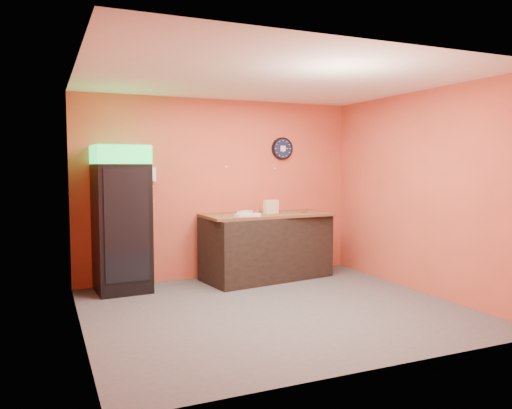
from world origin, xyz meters
TOP-DOWN VIEW (x-y plane):
  - floor at (0.00, 0.00)m, footprint 4.50×4.50m
  - back_wall at (0.00, 2.00)m, footprint 4.50×0.02m
  - left_wall at (-2.25, 0.00)m, footprint 0.02×4.00m
  - right_wall at (2.25, 0.00)m, footprint 0.02×4.00m
  - ceiling at (0.00, 0.00)m, footprint 4.50×4.00m
  - beverage_cooler at (-1.59, 1.60)m, footprint 0.76×0.77m
  - prep_counter at (0.61, 1.56)m, footprint 2.07×1.16m
  - wall_clock at (1.08, 1.97)m, footprint 0.37×0.06m
  - wall_phone at (-1.09, 1.95)m, footprint 0.11×0.10m
  - butcher_paper at (0.61, 1.56)m, footprint 2.01×0.95m
  - sub_roll_stack at (0.66, 1.52)m, footprint 0.26×0.15m
  - wrapped_sandwich_left at (0.12, 1.32)m, footprint 0.30×0.21m
  - wrapped_sandwich_mid at (0.20, 1.24)m, footprint 0.32×0.22m
  - wrapped_sandwich_right at (0.29, 1.68)m, footprint 0.30×0.26m
  - kitchen_tool at (0.52, 1.68)m, footprint 0.06×0.06m

SIDE VIEW (x-z plane):
  - floor at x=0.00m, z-range 0.00..0.00m
  - prep_counter at x=0.61m, z-range 0.00..0.98m
  - beverage_cooler at x=-1.59m, z-range -0.02..2.02m
  - butcher_paper at x=0.61m, z-range 0.98..1.02m
  - wrapped_sandwich_left at x=0.12m, z-range 1.02..1.06m
  - wrapped_sandwich_right at x=0.29m, z-range 1.02..1.06m
  - wrapped_sandwich_mid at x=0.20m, z-range 1.02..1.06m
  - kitchen_tool at x=0.52m, z-range 1.02..1.08m
  - sub_roll_stack at x=0.66m, z-range 1.02..1.23m
  - back_wall at x=0.00m, z-range 0.00..2.80m
  - left_wall at x=-2.25m, z-range 0.00..2.80m
  - right_wall at x=2.25m, z-range 0.00..2.80m
  - wall_phone at x=-1.09m, z-range 1.53..1.74m
  - wall_clock at x=1.08m, z-range 1.86..2.23m
  - ceiling at x=0.00m, z-range 2.79..2.81m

